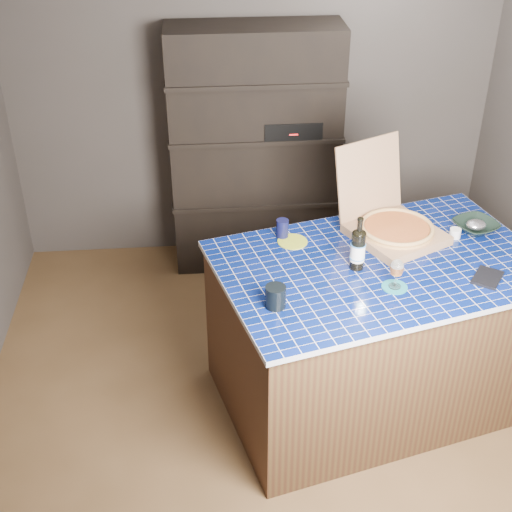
{
  "coord_description": "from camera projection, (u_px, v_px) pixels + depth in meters",
  "views": [
    {
      "loc": [
        -0.4,
        -3.19,
        3.02
      ],
      "look_at": [
        -0.12,
        0.0,
        0.98
      ],
      "focal_mm": 50.0,
      "sensor_mm": 36.0,
      "label": 1
    }
  ],
  "objects": [
    {
      "name": "dvd_case",
      "position": [
        488.0,
        278.0,
        3.68
      ],
      "size": [
        0.21,
        0.22,
        0.01
      ],
      "primitive_type": "cube",
      "rotation": [
        0.0,
        0.0,
        -0.63
      ],
      "color": "black",
      "rests_on": "kitchen_island"
    },
    {
      "name": "foil_contents",
      "position": [
        476.0,
        225.0,
        4.07
      ],
      "size": [
        0.12,
        0.1,
        0.06
      ],
      "primitive_type": "ellipsoid",
      "color": "silver",
      "rests_on": "bowl"
    },
    {
      "name": "bowl",
      "position": [
        476.0,
        226.0,
        4.08
      ],
      "size": [
        0.31,
        0.31,
        0.06
      ],
      "primitive_type": "imported",
      "rotation": [
        0.0,
        0.0,
        0.4
      ],
      "color": "black",
      "rests_on": "kitchen_island"
    },
    {
      "name": "room",
      "position": [
        280.0,
        211.0,
        3.66
      ],
      "size": [
        3.5,
        3.5,
        3.5
      ],
      "color": "brown",
      "rests_on": "ground"
    },
    {
      "name": "white_jar",
      "position": [
        455.0,
        233.0,
        4.01
      ],
      "size": [
        0.06,
        0.06,
        0.05
      ],
      "primitive_type": "cylinder",
      "color": "white",
      "rests_on": "kitchen_island"
    },
    {
      "name": "pizza_box",
      "position": [
        393.0,
        225.0,
        4.01
      ],
      "size": [
        0.64,
        0.69,
        0.49
      ],
      "rotation": [
        0.0,
        0.0,
        0.47
      ],
      "color": "#906A4A",
      "rests_on": "kitchen_island"
    },
    {
      "name": "teal_trivet",
      "position": [
        395.0,
        287.0,
        3.61
      ],
      "size": [
        0.13,
        0.13,
        0.01
      ],
      "primitive_type": "cylinder",
      "color": "#166F77",
      "rests_on": "kitchen_island"
    },
    {
      "name": "wine_glass",
      "position": [
        397.0,
        269.0,
        3.55
      ],
      "size": [
        0.07,
        0.07,
        0.16
      ],
      "color": "white",
      "rests_on": "teal_trivet"
    },
    {
      "name": "tumbler",
      "position": [
        275.0,
        297.0,
        3.45
      ],
      "size": [
        0.1,
        0.1,
        0.11
      ],
      "primitive_type": "cylinder",
      "color": "black",
      "rests_on": "kitchen_island"
    },
    {
      "name": "kitchen_island",
      "position": [
        374.0,
        332.0,
        4.06
      ],
      "size": [
        1.95,
        1.5,
        0.95
      ],
      "rotation": [
        0.0,
        0.0,
        0.26
      ],
      "color": "#46331B",
      "rests_on": "floor"
    },
    {
      "name": "navy_cup",
      "position": [
        282.0,
        229.0,
        4.0
      ],
      "size": [
        0.07,
        0.07,
        0.11
      ],
      "primitive_type": "cylinder",
      "color": "black",
      "rests_on": "kitchen_island"
    },
    {
      "name": "shelving_unit",
      "position": [
        255.0,
        151.0,
        5.13
      ],
      "size": [
        1.2,
        0.41,
        1.8
      ],
      "color": "black",
      "rests_on": "floor"
    },
    {
      "name": "mead_bottle",
      "position": [
        358.0,
        249.0,
        3.7
      ],
      "size": [
        0.08,
        0.08,
        0.3
      ],
      "color": "black",
      "rests_on": "kitchen_island"
    },
    {
      "name": "green_trivet",
      "position": [
        292.0,
        242.0,
        3.99
      ],
      "size": [
        0.17,
        0.17,
        0.01
      ],
      "primitive_type": "cylinder",
      "color": "#A1AD25",
      "rests_on": "kitchen_island"
    }
  ]
}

